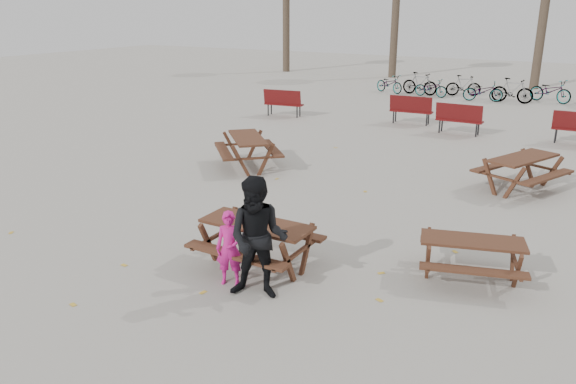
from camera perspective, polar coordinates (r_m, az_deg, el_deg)
The scene contains 13 objects.
ground at distance 9.24m, azimuth -3.13°, elevation -7.60°, with size 80.00×80.00×0.00m, color gray.
main_picnic_table at distance 9.00m, azimuth -3.19°, elevation -4.24°, with size 1.80×1.45×0.78m.
food_tray at distance 8.93m, azimuth -3.89°, elevation -3.04°, with size 0.18×0.11×0.04m, color white.
bread_roll at distance 8.91m, azimuth -3.90°, elevation -2.78°, with size 0.14×0.06×0.05m, color tan.
soda_bottle at distance 8.91m, azimuth -4.09°, elevation -2.71°, with size 0.07×0.07×0.17m.
child at distance 8.52m, azimuth -5.93°, elevation -5.71°, with size 0.42×0.28×1.17m, color #D01A81.
adult at distance 8.00m, azimuth -3.04°, elevation -4.74°, with size 0.88×0.69×1.82m, color black.
picnic_table_east at distance 9.15m, azimuth 18.08°, elevation -6.53°, with size 1.54×1.24×0.66m, color #391D14, non-canonical shape.
picnic_table_north at distance 14.75m, azimuth -4.09°, elevation 4.07°, with size 1.90×1.53×0.82m, color #391D14, non-canonical shape.
picnic_table_far at distance 13.91m, azimuth 22.62°, elevation 1.74°, with size 1.85×1.49×0.79m, color #391D14, non-canonical shape.
park_bench_row at distance 20.02m, azimuth 13.70°, elevation 7.72°, with size 11.73×1.62×1.03m.
bicycle_row at distance 27.38m, azimuth 17.95°, elevation 10.04°, with size 9.02×2.34×1.07m.
fallen_leaves at distance 11.05m, azimuth 6.16°, elevation -3.19°, with size 11.00×11.00×0.01m, color gold, non-canonical shape.
Camera 1 is at (4.58, -6.93, 4.05)m, focal length 35.00 mm.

